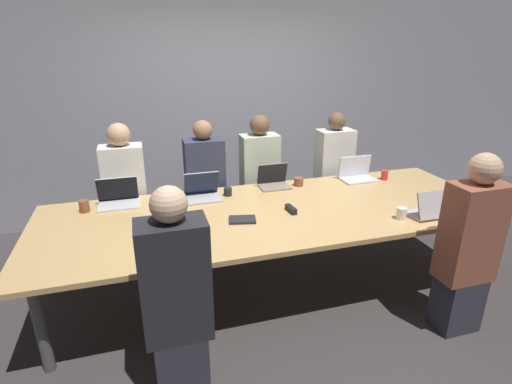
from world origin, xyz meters
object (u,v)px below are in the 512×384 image
(laptop_near_right, at_px, (431,209))
(cup_near_right, at_px, (401,213))
(person_far_right, at_px, (333,175))
(stapler, at_px, (291,209))
(laptop_near_left, at_px, (183,248))
(laptop_far_center, at_px, (273,180))
(laptop_far_midleft, at_px, (202,191))
(person_far_left, at_px, (126,196))
(cup_far_midleft, at_px, (228,192))
(laptop_far_right, at_px, (357,173))
(person_near_right, at_px, (468,249))
(person_far_midleft, at_px, (205,189))
(person_near_left, at_px, (177,301))
(cup_far_center, at_px, (299,182))
(person_far_center, at_px, (259,181))
(cup_far_right, at_px, (385,175))
(cup_far_left, at_px, (84,206))
(laptop_far_left, at_px, (118,197))

(laptop_near_right, height_order, cup_near_right, laptop_near_right)
(person_far_right, distance_m, stapler, 1.37)
(laptop_near_left, bearing_deg, laptop_far_center, -131.98)
(laptop_far_midleft, relative_size, person_far_left, 0.23)
(cup_far_midleft, relative_size, laptop_far_right, 0.21)
(person_near_right, bearing_deg, person_far_left, -37.16)
(laptop_near_right, height_order, person_far_midleft, person_far_midleft)
(cup_near_right, bearing_deg, laptop_near_left, -176.40)
(cup_near_right, height_order, laptop_far_midleft, laptop_far_midleft)
(laptop_near_right, xyz_separation_m, laptop_far_right, (-0.10, 1.04, 0.00))
(person_near_left, height_order, cup_far_center, person_near_left)
(person_far_midleft, height_order, laptop_far_right, person_far_midleft)
(laptop_far_center, relative_size, person_far_center, 0.22)
(person_far_midleft, relative_size, laptop_far_center, 4.56)
(person_near_left, height_order, laptop_far_midleft, person_near_left)
(person_far_center, bearing_deg, laptop_near_left, -123.46)
(cup_near_right, xyz_separation_m, laptop_far_midleft, (-1.49, 0.93, 0.02))
(cup_far_right, bearing_deg, laptop_far_center, 173.43)
(person_far_left, bearing_deg, person_far_center, 2.64)
(person_near_left, xyz_separation_m, cup_far_left, (-0.62, 1.40, 0.12))
(laptop_near_left, bearing_deg, cup_near_right, -176.40)
(person_near_right, relative_size, cup_far_right, 13.78)
(laptop_far_right, bearing_deg, person_far_right, 98.26)
(cup_far_right, distance_m, person_far_left, 2.66)
(laptop_near_left, bearing_deg, laptop_far_midleft, -106.23)
(laptop_near_left, height_order, laptop_far_left, laptop_far_left)
(person_far_left, xyz_separation_m, cup_far_left, (-0.33, -0.44, 0.11))
(laptop_far_right, bearing_deg, person_far_center, 156.67)
(person_far_midleft, relative_size, stapler, 9.10)
(laptop_near_left, xyz_separation_m, laptop_far_midleft, (0.30, 1.04, 0.00))
(cup_near_right, bearing_deg, laptop_far_right, 80.67)
(stapler, bearing_deg, cup_far_midleft, 123.27)
(person_near_right, distance_m, cup_near_right, 0.55)
(laptop_far_midleft, distance_m, cup_far_midleft, 0.25)
(laptop_near_right, bearing_deg, laptop_far_center, -46.91)
(person_near_left, bearing_deg, person_far_right, -136.31)
(cup_near_right, distance_m, laptop_near_left, 1.80)
(cup_far_right, xyz_separation_m, laptop_far_left, (-2.67, 0.08, 0.02))
(cup_far_right, distance_m, stapler, 1.36)
(person_near_left, distance_m, cup_far_center, 2.04)
(person_near_right, height_order, cup_far_right, person_near_right)
(person_far_midleft, distance_m, cup_far_left, 1.23)
(person_far_midleft, bearing_deg, laptop_near_left, -105.22)
(person_near_right, height_order, person_far_left, person_near_right)
(laptop_far_left, bearing_deg, cup_far_midleft, -3.46)
(laptop_near_left, relative_size, laptop_far_right, 0.86)
(person_far_center, bearing_deg, cup_far_right, -22.44)
(laptop_near_left, xyz_separation_m, laptop_far_center, (1.04, 1.16, -0.00))
(person_near_right, distance_m, person_near_left, 2.13)
(cup_near_right, distance_m, cup_far_center, 1.11)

